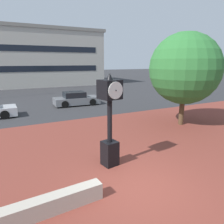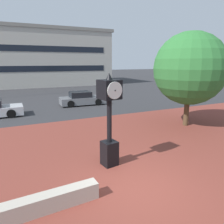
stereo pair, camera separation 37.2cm
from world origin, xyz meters
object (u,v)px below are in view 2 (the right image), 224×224
object	(u,v)px
civic_building	(13,58)
car_street_near	(82,99)
street_clock	(109,118)
plaza_tree	(191,70)

from	to	relation	value
civic_building	car_street_near	bearing A→B (deg)	-76.38
street_clock	civic_building	xyz separation A→B (m)	(-2.82, 34.87, 2.83)
plaza_tree	civic_building	distance (m)	33.30
street_clock	plaza_tree	world-z (taller)	plaza_tree
car_street_near	civic_building	world-z (taller)	civic_building
plaza_tree	car_street_near	world-z (taller)	plaza_tree
street_clock	civic_building	size ratio (longest dim) A/B	0.11
car_street_near	street_clock	bearing A→B (deg)	-9.52
street_clock	car_street_near	size ratio (longest dim) A/B	0.85
plaza_tree	civic_building	bearing A→B (deg)	107.12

